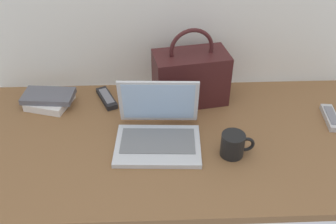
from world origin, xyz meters
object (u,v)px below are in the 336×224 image
Objects in this scene: remote_control_near at (331,118)px; remote_control_far at (107,98)px; coffee_mug at (233,144)px; book_stack at (49,99)px; laptop at (158,130)px; handbag at (190,77)px.

remote_control_near is 1.00× the size of remote_control_far.
coffee_mug is 0.56× the size of book_stack.
laptop reaches higher than coffee_mug.
remote_control_far is 0.50× the size of handbag.
handbag is (-0.12, 0.35, 0.07)m from coffee_mug.
book_stack is (-0.60, -0.01, -0.09)m from handbag.
book_stack is at bearing 151.54° from laptop.
remote_control_far is 0.76× the size of book_stack.
remote_control_near is at bearing 7.70° from laptop.
remote_control_far is at bearing 143.40° from coffee_mug.
handbag is 0.60m from book_stack.
handbag reaches higher than remote_control_near.
laptop is 0.35m from remote_control_far.
remote_control_far is (-0.91, 0.17, 0.00)m from remote_control_near.
coffee_mug reaches higher than remote_control_far.
book_stack is (-0.45, 0.25, -0.02)m from laptop.
laptop is 1.94× the size of remote_control_far.
remote_control_near is 0.93m from remote_control_far.
remote_control_near is 0.76× the size of book_stack.
laptop is 0.28m from coffee_mug.
book_stack is (-0.24, -0.02, 0.02)m from remote_control_far.
coffee_mug is 0.38m from handbag.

